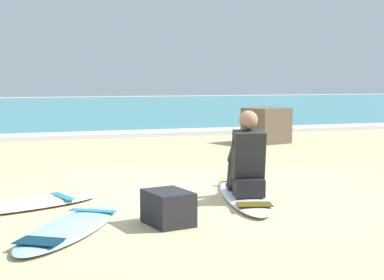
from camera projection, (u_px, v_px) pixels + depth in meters
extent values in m
plane|color=#CCB584|center=(200.00, 195.00, 6.76)|extent=(80.00, 80.00, 0.00)
cube|color=teal|center=(47.00, 108.00, 26.42)|extent=(80.00, 28.00, 0.10)
cube|color=white|center=(97.00, 135.00, 13.53)|extent=(80.00, 0.90, 0.11)
ellipsoid|color=silver|center=(244.00, 193.00, 6.71)|extent=(1.16, 2.45, 0.07)
cube|color=gold|center=(237.00, 180.00, 7.37)|extent=(0.49, 0.23, 0.01)
cube|color=#4C400C|center=(255.00, 204.00, 5.94)|extent=(0.42, 0.33, 0.01)
cube|color=#232326|center=(249.00, 187.00, 6.34)|extent=(0.37, 0.33, 0.20)
cylinder|color=#232326|center=(237.00, 171.00, 6.49)|extent=(0.24, 0.43, 0.43)
cylinder|color=#232326|center=(233.00, 171.00, 6.70)|extent=(0.18, 0.28, 0.42)
cube|color=#232326|center=(231.00, 186.00, 6.79)|extent=(0.15, 0.24, 0.05)
cylinder|color=#232326|center=(254.00, 171.00, 6.51)|extent=(0.24, 0.43, 0.43)
cylinder|color=#232326|center=(252.00, 171.00, 6.72)|extent=(0.18, 0.28, 0.42)
cube|color=#232326|center=(251.00, 186.00, 6.81)|extent=(0.15, 0.24, 0.05)
cube|color=#232326|center=(248.00, 155.00, 6.34)|extent=(0.40, 0.36, 0.57)
sphere|color=#A37556|center=(248.00, 120.00, 6.33)|extent=(0.21, 0.21, 0.21)
cylinder|color=#232326|center=(234.00, 152.00, 6.47)|extent=(0.18, 0.41, 0.31)
cylinder|color=#232326|center=(258.00, 151.00, 6.50)|extent=(0.18, 0.41, 0.31)
ellipsoid|color=#9ED1E5|center=(71.00, 227.00, 5.17)|extent=(1.41, 1.83, 0.07)
cube|color=#1E7FB7|center=(93.00, 211.00, 5.66)|extent=(0.46, 0.34, 0.01)
cube|color=#0A2C40|center=(39.00, 241.00, 4.59)|extent=(0.44, 0.40, 0.01)
ellipsoid|color=white|center=(17.00, 206.00, 6.06)|extent=(1.91, 1.06, 0.07)
cube|color=#1E7FB7|center=(62.00, 196.00, 6.36)|extent=(0.24, 0.49, 0.01)
cube|color=brown|center=(266.00, 125.00, 12.32)|extent=(0.97, 0.97, 0.75)
cube|color=#232328|center=(168.00, 208.00, 5.39)|extent=(0.44, 0.54, 0.32)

